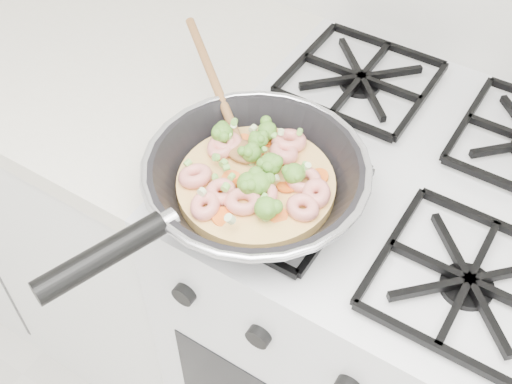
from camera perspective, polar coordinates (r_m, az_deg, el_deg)
The scene contains 3 objects.
stove at distance 1.35m, azimuth 9.89°, elevation -11.26°, with size 0.60×0.60×0.92m.
counter_left at distance 1.65m, azimuth -15.78°, elevation 1.77°, with size 1.00×0.60×0.90m.
skillet at distance 0.88m, azimuth -0.26°, elevation 1.20°, with size 0.41×0.51×0.10m.
Camera 1 is at (0.16, 1.02, 1.61)m, focal length 44.91 mm.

